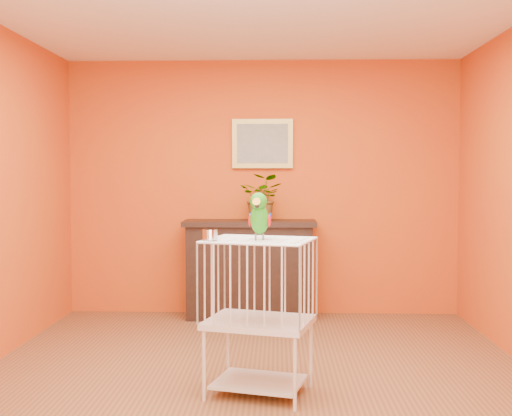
{
  "coord_description": "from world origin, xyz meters",
  "views": [
    {
      "loc": [
        0.15,
        -4.34,
        1.44
      ],
      "look_at": [
        0.02,
        -0.28,
        1.22
      ],
      "focal_mm": 45.0,
      "sensor_mm": 36.0,
      "label": 1
    }
  ],
  "objects": [
    {
      "name": "ground",
      "position": [
        0.0,
        0.0,
        0.0
      ],
      "size": [
        4.5,
        4.5,
        0.0
      ],
      "primitive_type": "plane",
      "color": "brown",
      "rests_on": "ground"
    },
    {
      "name": "room_shell",
      "position": [
        0.0,
        0.0,
        1.58
      ],
      "size": [
        4.5,
        4.5,
        4.5
      ],
      "color": "#C73E12",
      "rests_on": "ground"
    },
    {
      "name": "console_cabinet",
      "position": [
        -0.12,
        2.02,
        0.49
      ],
      "size": [
        1.31,
        0.47,
        0.98
      ],
      "color": "black",
      "rests_on": "ground"
    },
    {
      "name": "potted_plant",
      "position": [
        0.01,
        1.99,
        1.16
      ],
      "size": [
        0.52,
        0.55,
        0.36
      ],
      "primitive_type": "imported",
      "rotation": [
        0.0,
        0.0,
        -0.25
      ],
      "color": "#26722D",
      "rests_on": "console_cabinet"
    },
    {
      "name": "framed_picture",
      "position": [
        0.0,
        2.22,
        1.75
      ],
      "size": [
        0.62,
        0.04,
        0.5
      ],
      "color": "#B3973F",
      "rests_on": "room_shell"
    },
    {
      "name": "birdcage",
      "position": [
        0.04,
        -0.22,
        0.53
      ],
      "size": [
        0.77,
        0.66,
        1.01
      ],
      "rotation": [
        0.0,
        0.0,
        -0.26
      ],
      "color": "silver",
      "rests_on": "ground"
    },
    {
      "name": "feed_cup",
      "position": [
        -0.27,
        -0.31,
        1.05
      ],
      "size": [
        0.1,
        0.1,
        0.07
      ],
      "primitive_type": "cylinder",
      "color": "silver",
      "rests_on": "birdcage"
    },
    {
      "name": "parrot",
      "position": [
        0.04,
        -0.27,
        1.17
      ],
      "size": [
        0.16,
        0.28,
        0.31
      ],
      "rotation": [
        0.0,
        0.0,
        -0.15
      ],
      "color": "#59544C",
      "rests_on": "birdcage"
    }
  ]
}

